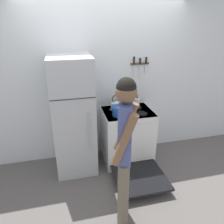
# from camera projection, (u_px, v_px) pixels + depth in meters

# --- Properties ---
(ground_plane) EXTENTS (14.00, 14.00, 0.00)m
(ground_plane) POSITION_uv_depth(u_px,v_px,m) (106.00, 150.00, 4.04)
(ground_plane) COLOR #5B5654
(wall_back) EXTENTS (10.00, 0.06, 2.55)m
(wall_back) POSITION_uv_depth(u_px,v_px,m) (105.00, 83.00, 3.56)
(wall_back) COLOR silver
(wall_back) RESTS_ON ground_plane
(refrigerator) EXTENTS (0.60, 0.68, 1.79)m
(refrigerator) POSITION_uv_depth(u_px,v_px,m) (73.00, 117.00, 3.27)
(refrigerator) COLOR #B7BABF
(refrigerator) RESTS_ON ground_plane
(stove_range) EXTENTS (0.79, 1.33, 0.89)m
(stove_range) POSITION_uv_depth(u_px,v_px,m) (128.00, 137.00, 3.61)
(stove_range) COLOR white
(stove_range) RESTS_ON ground_plane
(dutch_oven_pot) EXTENTS (0.27, 0.22, 0.17)m
(dutch_oven_pot) POSITION_uv_depth(u_px,v_px,m) (119.00, 111.00, 3.29)
(dutch_oven_pot) COLOR #1E4C9E
(dutch_oven_pot) RESTS_ON stove_range
(tea_kettle) EXTENTS (0.21, 0.16, 0.24)m
(tea_kettle) POSITION_uv_depth(u_px,v_px,m) (116.00, 105.00, 3.52)
(tea_kettle) COLOR silver
(tea_kettle) RESTS_ON stove_range
(utensil_jar) EXTENTS (0.08, 0.08, 0.27)m
(utensil_jar) POSITION_uv_depth(u_px,v_px,m) (137.00, 103.00, 3.60)
(utensil_jar) COLOR silver
(utensil_jar) RESTS_ON stove_range
(person) EXTENTS (0.36, 0.42, 1.76)m
(person) POSITION_uv_depth(u_px,v_px,m) (125.00, 149.00, 2.27)
(person) COLOR #6B6051
(person) RESTS_ON ground_plane
(wall_knife_strip) EXTENTS (0.31, 0.03, 0.35)m
(wall_knife_strip) POSITION_uv_depth(u_px,v_px,m) (140.00, 64.00, 3.52)
(wall_knife_strip) COLOR brown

